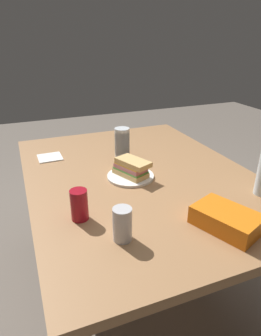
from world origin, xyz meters
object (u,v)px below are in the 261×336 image
paper_plate (130,176)px  sandwich (131,168)px  soda_can_red (79,205)px  chip_bag (226,219)px  dining_table (139,189)px  plastic_cup_stack (122,143)px  soda_can_silver (122,224)px

paper_plate → sandwich: bearing=49.9°
soda_can_red → chip_bag: soda_can_red is taller
sandwich → chip_bag: size_ratio=0.87×
paper_plate → dining_table: bearing=110.6°
dining_table → soda_can_red: 0.48m
dining_table → paper_plate: bearing=-69.4°
chip_bag → plastic_cup_stack: bearing=166.8°
paper_plate → plastic_cup_stack: plastic_cup_stack is taller
dining_table → paper_plate: paper_plate is taller
dining_table → chip_bag: chip_bag is taller
paper_plate → sandwich: sandwich is taller
paper_plate → chip_bag: (0.51, 0.17, 0.03)m
dining_table → paper_plate: size_ratio=6.43×
paper_plate → sandwich: 0.05m
chip_bag → paper_plate: bearing=176.8°
sandwich → plastic_cup_stack: 0.28m
paper_plate → soda_can_silver: (0.43, -0.20, 0.06)m
soda_can_silver → soda_can_red: bearing=-148.4°
dining_table → plastic_cup_stack: size_ratio=8.80×
paper_plate → plastic_cup_stack: 0.29m
soda_can_red → soda_can_silver: bearing=31.6°
dining_table → paper_plate: 0.11m
dining_table → soda_can_red: bearing=-52.5°
soda_can_red → paper_plate: bearing=130.0°
dining_table → chip_bag: bearing=12.1°
sandwich → plastic_cup_stack: (-0.27, 0.05, 0.03)m
plastic_cup_stack → dining_table: bearing=0.5°
sandwich → plastic_cup_stack: plastic_cup_stack is taller
plastic_cup_stack → chip_bag: bearing=8.4°
dining_table → chip_bag: size_ratio=6.39×
paper_plate → soda_can_red: size_ratio=1.87×
sandwich → soda_can_silver: 0.48m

